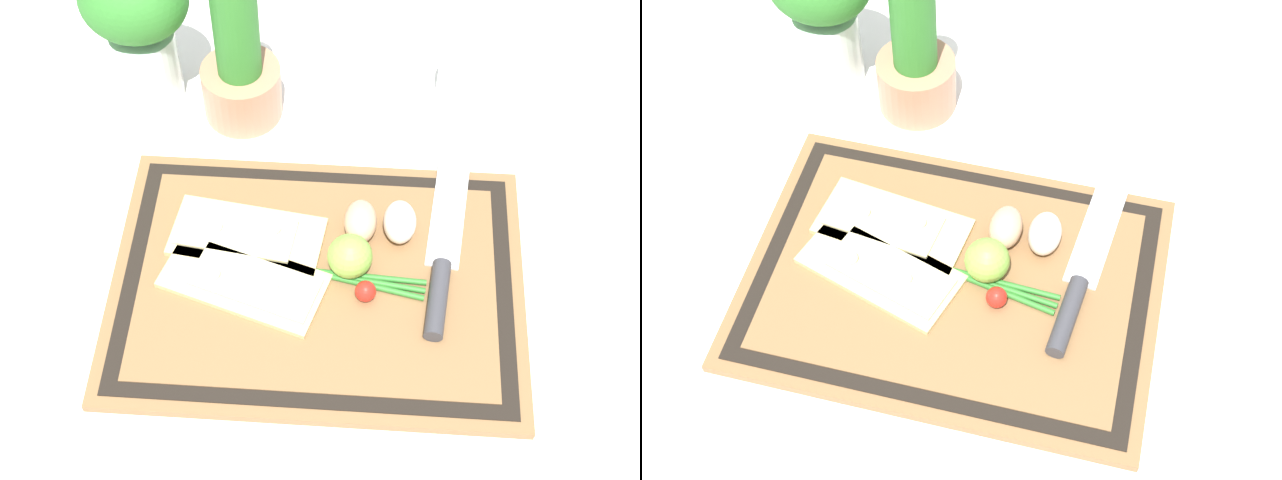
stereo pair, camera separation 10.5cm
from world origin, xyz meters
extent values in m
plane|color=white|center=(0.00, 0.00, 0.00)|extent=(6.00, 6.00, 0.00)
cube|color=brown|center=(0.00, 0.00, 0.01)|extent=(0.48, 0.35, 0.01)
cube|color=black|center=(0.00, 0.00, 0.01)|extent=(0.46, 0.33, 0.00)
cube|color=brown|center=(0.00, 0.00, 0.01)|extent=(0.42, 0.29, 0.00)
cube|color=#DBBC7F|center=(-0.09, -0.01, 0.02)|extent=(0.21, 0.14, 0.01)
cube|color=beige|center=(-0.07, -0.01, 0.02)|extent=(0.16, 0.10, 0.00)
sphere|color=silver|center=(-0.12, -0.01, 0.03)|extent=(0.02, 0.02, 0.02)
sphere|color=silver|center=(-0.05, -0.02, 0.03)|extent=(0.01, 0.01, 0.01)
cube|color=#DBBC7F|center=(-0.09, 0.05, 0.02)|extent=(0.19, 0.11, 0.01)
cube|color=beige|center=(-0.10, 0.05, 0.02)|extent=(0.15, 0.08, 0.00)
sphere|color=silver|center=(-0.06, 0.06, 0.03)|extent=(0.02, 0.02, 0.02)
sphere|color=silver|center=(-0.12, 0.06, 0.03)|extent=(0.01, 0.01, 0.01)
cube|color=silver|center=(0.16, 0.11, 0.02)|extent=(0.06, 0.18, 0.00)
cylinder|color=#38383D|center=(0.14, -0.02, 0.03)|extent=(0.03, 0.10, 0.02)
ellipsoid|color=tan|center=(0.05, 0.07, 0.04)|extent=(0.04, 0.06, 0.04)
ellipsoid|color=beige|center=(0.09, 0.07, 0.04)|extent=(0.04, 0.06, 0.04)
sphere|color=#7FB742|center=(0.04, 0.02, 0.04)|extent=(0.05, 0.05, 0.05)
sphere|color=red|center=(0.06, -0.02, 0.03)|extent=(0.03, 0.03, 0.03)
cylinder|color=#2D7528|center=(-0.02, 0.01, 0.02)|extent=(0.28, 0.07, 0.01)
cylinder|color=#2D7528|center=(-0.02, 0.01, 0.02)|extent=(0.29, 0.05, 0.01)
cylinder|color=#2D7528|center=(-0.02, 0.01, 0.02)|extent=(0.29, 0.02, 0.01)
cylinder|color=#AD7A5B|center=(-0.12, 0.28, 0.04)|extent=(0.11, 0.11, 0.08)
cylinder|color=#2D7528|center=(-0.12, 0.28, 0.13)|extent=(0.06, 0.06, 0.19)
cylinder|color=silver|center=(0.18, 0.32, 0.04)|extent=(0.08, 0.08, 0.08)
cylinder|color=#D16023|center=(0.18, 0.32, 0.02)|extent=(0.07, 0.07, 0.03)
cylinder|color=silver|center=(0.18, 0.32, 0.08)|extent=(0.08, 0.08, 0.01)
cylinder|color=silver|center=(-0.25, 0.30, 0.06)|extent=(0.09, 0.09, 0.11)
camera|label=1|loc=(0.04, -0.56, 0.90)|focal=50.00mm
camera|label=2|loc=(0.14, -0.54, 0.90)|focal=50.00mm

